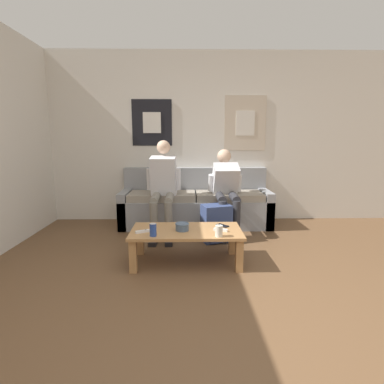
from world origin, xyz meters
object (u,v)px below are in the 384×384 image
(person_seated_teen, at_px, (226,187))
(backpack, at_px, (216,224))
(ceramic_bowl, at_px, (182,226))
(cell_phone, at_px, (222,226))
(coffee_table, at_px, (186,235))
(game_controller_near_right, at_px, (143,231))
(pillar_candle, at_px, (219,231))
(drink_can_blue, at_px, (153,230))
(person_seated_adult, at_px, (163,184))
(couch, at_px, (196,205))
(game_controller_near_left, at_px, (221,230))

(person_seated_teen, height_order, backpack, person_seated_teen)
(ceramic_bowl, bearing_deg, cell_phone, 18.71)
(coffee_table, bearing_deg, ceramic_bowl, -153.07)
(game_controller_near_right, bearing_deg, person_seated_teen, 49.94)
(pillar_candle, relative_size, game_controller_near_right, 0.84)
(game_controller_near_right, bearing_deg, pillar_candle, -10.36)
(coffee_table, distance_m, backpack, 0.75)
(backpack, distance_m, drink_can_blue, 1.10)
(person_seated_adult, relative_size, cell_phone, 8.52)
(game_controller_near_right, bearing_deg, drink_can_blue, -43.05)
(couch, relative_size, game_controller_near_left, 14.87)
(backpack, distance_m, pillar_candle, 0.89)
(drink_can_blue, height_order, cell_phone, drink_can_blue)
(couch, relative_size, pillar_candle, 17.85)
(coffee_table, height_order, game_controller_near_right, game_controller_near_right)
(ceramic_bowl, height_order, drink_can_blue, drink_can_blue)
(coffee_table, relative_size, drink_can_blue, 9.10)
(drink_can_blue, bearing_deg, person_seated_teen, 55.92)
(coffee_table, relative_size, game_controller_near_right, 7.79)
(couch, bearing_deg, pillar_candle, -83.78)
(person_seated_teen, height_order, game_controller_near_right, person_seated_teen)
(backpack, xyz_separation_m, game_controller_near_left, (-0.03, -0.69, 0.14))
(pillar_candle, bearing_deg, drink_can_blue, 177.57)
(pillar_candle, relative_size, game_controller_near_left, 0.83)
(backpack, bearing_deg, coffee_table, -120.20)
(person_seated_adult, distance_m, game_controller_near_left, 1.28)
(backpack, bearing_deg, person_seated_teen, 68.80)
(person_seated_teen, distance_m, drink_can_blue, 1.55)
(cell_phone, bearing_deg, ceramic_bowl, -161.29)
(person_seated_adult, xyz_separation_m, drink_can_blue, (-0.01, -1.20, -0.25))
(backpack, bearing_deg, couch, 107.87)
(ceramic_bowl, xyz_separation_m, pillar_candle, (0.35, -0.20, 0.01))
(person_seated_teen, relative_size, backpack, 2.42)
(backpack, height_order, cell_phone, backpack)
(person_seated_teen, distance_m, game_controller_near_left, 1.17)
(drink_can_blue, height_order, game_controller_near_left, drink_can_blue)
(cell_phone, bearing_deg, pillar_candle, -102.41)
(game_controller_near_left, relative_size, game_controller_near_right, 1.01)
(person_seated_teen, bearing_deg, game_controller_near_right, -130.06)
(coffee_table, xyz_separation_m, cell_phone, (0.39, 0.12, 0.06))
(backpack, relative_size, drink_can_blue, 3.73)
(person_seated_teen, xyz_separation_m, game_controller_near_left, (-0.20, -1.12, -0.26))
(coffee_table, xyz_separation_m, person_seated_adult, (-0.31, 1.01, 0.38))
(coffee_table, distance_m, pillar_candle, 0.40)
(pillar_candle, bearing_deg, game_controller_near_right, 169.64)
(cell_phone, bearing_deg, drink_can_blue, -155.72)
(ceramic_bowl, bearing_deg, person_seated_teen, 61.99)
(couch, xyz_separation_m, person_seated_adult, (-0.45, -0.38, 0.38))
(game_controller_near_left, height_order, cell_phone, game_controller_near_left)
(pillar_candle, bearing_deg, cell_phone, 77.59)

